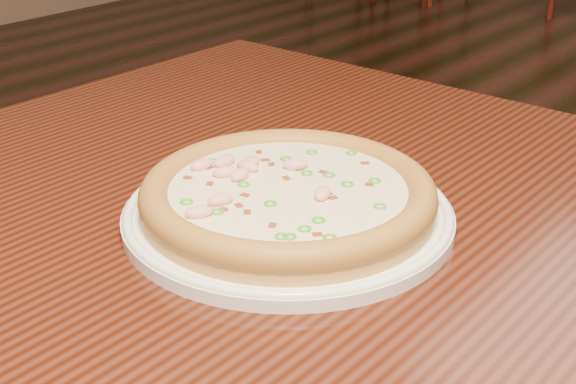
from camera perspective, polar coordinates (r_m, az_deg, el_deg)
The scene contains 4 objects.
ground at distance 1.78m, azimuth 11.13°, elevation -13.04°, with size 9.00×9.00×0.00m, color black.
hero_table at distance 0.77m, azimuth 9.44°, elevation -9.94°, with size 1.20×0.80×0.75m.
plate at distance 0.74m, azimuth 0.00°, elevation -1.50°, with size 0.30×0.30×0.02m.
pizza at distance 0.73m, azimuth -0.03°, elevation -0.20°, with size 0.27×0.27×0.03m.
Camera 1 is at (0.61, -1.26, 1.09)m, focal length 50.00 mm.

